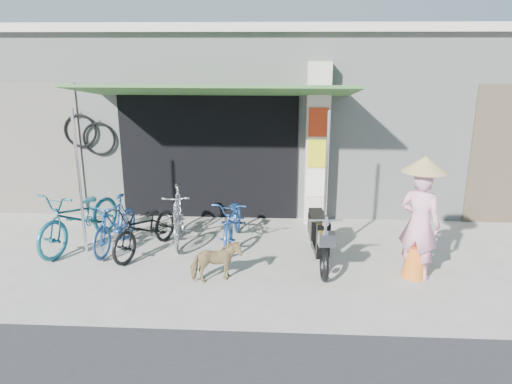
# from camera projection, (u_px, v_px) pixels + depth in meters

# --- Properties ---
(ground) EXTENTS (80.00, 80.00, 0.00)m
(ground) POSITION_uv_depth(u_px,v_px,m) (266.00, 276.00, 7.37)
(ground) COLOR #AAA599
(ground) RESTS_ON ground
(bicycle_shop) EXTENTS (12.30, 5.30, 3.66)m
(bicycle_shop) POSITION_uv_depth(u_px,v_px,m) (274.00, 108.00, 11.72)
(bicycle_shop) COLOR #A0A59D
(bicycle_shop) RESTS_ON ground
(shop_pillar) EXTENTS (0.42, 0.44, 3.00)m
(shop_pillar) POSITION_uv_depth(u_px,v_px,m) (317.00, 145.00, 9.23)
(shop_pillar) COLOR beige
(shop_pillar) RESTS_ON ground
(awning) EXTENTS (4.60, 1.88, 2.72)m
(awning) POSITION_uv_depth(u_px,v_px,m) (216.00, 93.00, 8.26)
(awning) COLOR #2E5928
(awning) RESTS_ON ground
(neighbour_left) EXTENTS (2.60, 0.06, 2.60)m
(neighbour_left) POSITION_uv_depth(u_px,v_px,m) (16.00, 150.00, 9.75)
(neighbour_left) COLOR #6B665B
(neighbour_left) RESTS_ON ground
(bike_teal) EXTENTS (1.26, 2.07, 1.03)m
(bike_teal) POSITION_uv_depth(u_px,v_px,m) (80.00, 217.00, 8.35)
(bike_teal) COLOR #196072
(bike_teal) RESTS_ON ground
(bike_blue) EXTENTS (0.63, 1.51, 0.88)m
(bike_blue) POSITION_uv_depth(u_px,v_px,m) (115.00, 224.00, 8.23)
(bike_blue) COLOR navy
(bike_blue) RESTS_ON ground
(bike_black) EXTENTS (1.12, 1.71, 0.85)m
(bike_black) POSITION_uv_depth(u_px,v_px,m) (146.00, 228.00, 8.10)
(bike_black) COLOR black
(bike_black) RESTS_ON ground
(bike_silver) EXTENTS (0.68, 1.64, 0.96)m
(bike_silver) POSITION_uv_depth(u_px,v_px,m) (178.00, 215.00, 8.54)
(bike_silver) COLOR #B7B6BB
(bike_silver) RESTS_ON ground
(bike_navy) EXTENTS (0.64, 1.62, 0.84)m
(bike_navy) POSITION_uv_depth(u_px,v_px,m) (233.00, 220.00, 8.48)
(bike_navy) COLOR navy
(bike_navy) RESTS_ON ground
(street_dog) EXTENTS (0.79, 0.56, 0.61)m
(street_dog) POSITION_uv_depth(u_px,v_px,m) (216.00, 262.00, 7.13)
(street_dog) COLOR tan
(street_dog) RESTS_ON ground
(moped) EXTENTS (0.47, 1.65, 0.93)m
(moped) POSITION_uv_depth(u_px,v_px,m) (319.00, 237.00, 7.72)
(moped) COLOR black
(moped) RESTS_ON ground
(nun) EXTENTS (0.71, 0.66, 1.82)m
(nun) POSITION_uv_depth(u_px,v_px,m) (420.00, 219.00, 7.13)
(nun) COLOR pink
(nun) RESTS_ON ground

